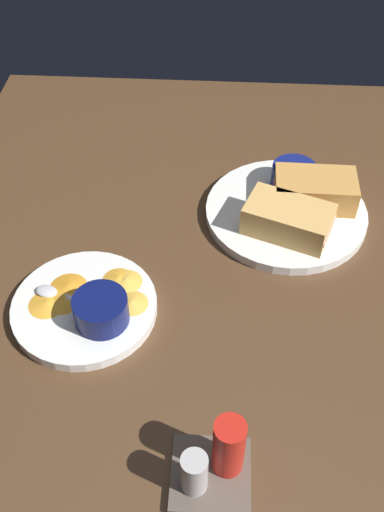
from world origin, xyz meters
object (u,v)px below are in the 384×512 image
(spoon_by_dark_ramekin, at_px, (284,206))
(spoon_by_gravy_ramekin, at_px, (55,294))
(sandwich_half_far, at_px, (315,190))
(ramekin_light_gravy, at_px, (101,309))
(sandwich_half_near, at_px, (288,219))
(plate_chips_companion, at_px, (85,307))
(ramekin_dark_sauce, at_px, (294,176))
(condiment_caddy, at_px, (215,462))
(plate_sandwich_main, at_px, (286,213))

(spoon_by_dark_ramekin, bearing_deg, spoon_by_gravy_ramekin, 31.83)
(sandwich_half_far, height_order, ramekin_light_gravy, sandwich_half_far)
(sandwich_half_near, xyz_separation_m, ramekin_light_gravy, (0.26, 0.19, -0.00))
(sandwich_half_far, height_order, plate_chips_companion, sandwich_half_far)
(ramekin_light_gravy, bearing_deg, ramekin_dark_sauce, -132.51)
(sandwich_half_far, bearing_deg, plate_chips_companion, 35.28)
(spoon_by_dark_ramekin, relative_size, condiment_caddy, 1.04)
(plate_chips_companion, bearing_deg, sandwich_half_near, -150.24)
(plate_sandwich_main, bearing_deg, condiment_caddy, 77.08)
(spoon_by_gravy_ramekin, bearing_deg, plate_chips_companion, 164.01)
(ramekin_light_gravy, xyz_separation_m, spoon_by_gravy_ramekin, (0.07, -0.04, -0.02))
(sandwich_half_near, relative_size, ramekin_dark_sauce, 2.02)
(plate_sandwich_main, xyz_separation_m, sandwich_half_near, (0.00, 0.05, 0.03))
(sandwich_half_far, distance_m, spoon_by_dark_ramekin, 0.06)
(ramekin_dark_sauce, distance_m, condiment_caddy, 0.51)
(condiment_caddy, bearing_deg, plate_sandwich_main, -102.92)
(sandwich_half_near, relative_size, ramekin_light_gravy, 2.00)
(ramekin_dark_sauce, xyz_separation_m, spoon_by_gravy_ramekin, (0.35, 0.26, -0.02))
(spoon_by_dark_ramekin, bearing_deg, plate_sandwich_main, 149.67)
(ramekin_dark_sauce, xyz_separation_m, ramekin_light_gravy, (0.27, 0.30, -0.00))
(ramekin_dark_sauce, distance_m, ramekin_light_gravy, 0.40)
(sandwich_half_near, height_order, ramekin_light_gravy, sandwich_half_near)
(plate_chips_companion, bearing_deg, ramekin_dark_sauce, -138.09)
(spoon_by_gravy_ramekin, bearing_deg, condiment_caddy, 134.38)
(sandwich_half_far, distance_m, condiment_caddy, 0.49)
(sandwich_half_near, distance_m, ramekin_light_gravy, 0.32)
(sandwich_half_near, xyz_separation_m, spoon_by_gravy_ramekin, (0.33, 0.15, -0.02))
(ramekin_dark_sauce, bearing_deg, ramekin_light_gravy, 47.49)
(spoon_by_dark_ramekin, bearing_deg, ramekin_dark_sauce, -106.65)
(sandwich_half_near, xyz_separation_m, condiment_caddy, (0.10, 0.39, -0.01))
(plate_chips_companion, bearing_deg, condiment_caddy, 130.07)
(sandwich_half_near, bearing_deg, condiment_caddy, 75.85)
(ramekin_dark_sauce, relative_size, spoon_by_dark_ramekin, 0.75)
(sandwich_half_near, xyz_separation_m, plate_chips_companion, (0.29, 0.17, -0.03))
(sandwich_half_far, xyz_separation_m, condiment_caddy, (0.15, 0.46, -0.01))
(plate_sandwich_main, relative_size, sandwich_half_far, 1.96)
(condiment_caddy, bearing_deg, sandwich_half_near, -104.15)
(plate_sandwich_main, height_order, ramekin_dark_sauce, ramekin_dark_sauce)
(sandwich_half_near, relative_size, sandwich_half_far, 1.11)
(plate_chips_companion, height_order, spoon_by_gravy_ramekin, spoon_by_gravy_ramekin)
(ramekin_dark_sauce, relative_size, ramekin_light_gravy, 0.99)
(ramekin_light_gravy, distance_m, spoon_by_gravy_ramekin, 0.08)
(ramekin_dark_sauce, bearing_deg, plate_chips_companion, 41.91)
(sandwich_half_near, height_order, spoon_by_dark_ramekin, sandwich_half_near)
(sandwich_half_near, distance_m, ramekin_dark_sauce, 0.11)
(sandwich_half_near, xyz_separation_m, sandwich_half_far, (-0.05, -0.07, 0.00))
(spoon_by_dark_ramekin, bearing_deg, sandwich_half_far, -157.51)
(spoon_by_gravy_ramekin, bearing_deg, plate_sandwich_main, -148.82)
(plate_sandwich_main, distance_m, sandwich_half_near, 0.06)
(plate_sandwich_main, relative_size, spoon_by_dark_ramekin, 2.65)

